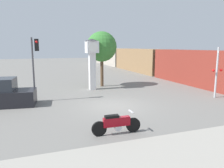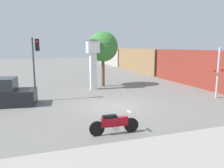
{
  "view_description": "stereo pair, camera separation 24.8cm",
  "coord_description": "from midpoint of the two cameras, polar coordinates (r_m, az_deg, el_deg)",
  "views": [
    {
      "loc": [
        -4.69,
        -12.79,
        3.78
      ],
      "look_at": [
        0.14,
        0.65,
        1.31
      ],
      "focal_mm": 35.0,
      "sensor_mm": 36.0,
      "label": 1
    },
    {
      "loc": [
        -4.46,
        -12.87,
        3.78
      ],
      "look_at": [
        0.14,
        0.65,
        1.31
      ],
      "focal_mm": 35.0,
      "sensor_mm": 36.0,
      "label": 2
    }
  ],
  "objects": [
    {
      "name": "freight_train",
      "position": [
        34.21,
        7.99,
        6.22
      ],
      "size": [
        2.8,
        39.27,
        3.4
      ],
      "color": "maroon",
      "rests_on": "ground_plane"
    },
    {
      "name": "parked_car",
      "position": [
        15.66,
        -26.74,
        -2.41
      ],
      "size": [
        4.4,
        2.32,
        1.8
      ],
      "rotation": [
        0.0,
        0.0,
        -0.13
      ],
      "color": "black",
      "rests_on": "ground_plane"
    },
    {
      "name": "railroad_crossing_signal",
      "position": [
        17.72,
        26.33,
        3.16
      ],
      "size": [
        0.9,
        0.82,
        3.73
      ],
      "color": "#B7B7BC",
      "rests_on": "ground_plane"
    },
    {
      "name": "street_tree",
      "position": [
        20.67,
        -2.05,
        9.67
      ],
      "size": [
        2.81,
        2.81,
        5.16
      ],
      "color": "brown",
      "rests_on": "ground_plane"
    },
    {
      "name": "ground_plane",
      "position": [
        14.13,
        0.81,
        -5.7
      ],
      "size": [
        120.0,
        120.0,
        0.0
      ],
      "primitive_type": "plane",
      "color": "slate"
    },
    {
      "name": "traffic_light",
      "position": [
        15.67,
        -18.93,
        6.43
      ],
      "size": [
        0.5,
        0.35,
        4.37
      ],
      "color": "#47474C",
      "rests_on": "ground_plane"
    },
    {
      "name": "motorcycle",
      "position": [
        9.61,
        1.37,
        -10.33
      ],
      "size": [
        2.22,
        0.48,
        0.98
      ],
      "rotation": [
        0.0,
        0.0,
        -0.04
      ],
      "color": "black",
      "rests_on": "ground_plane"
    },
    {
      "name": "clock_tower",
      "position": [
        19.16,
        -4.62,
        7.29
      ],
      "size": [
        1.22,
        1.22,
        4.43
      ],
      "color": "white",
      "rests_on": "ground_plane"
    }
  ]
}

